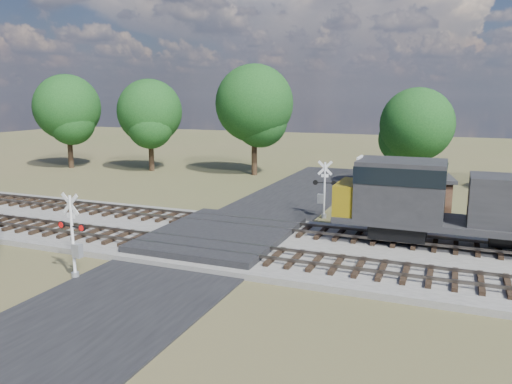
% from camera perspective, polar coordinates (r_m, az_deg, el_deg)
% --- Properties ---
extents(ground, '(160.00, 160.00, 0.00)m').
position_cam_1_polar(ground, '(27.31, -4.38, -5.92)').
color(ground, '#4E532C').
rests_on(ground, ground).
extents(ballast_bed, '(140.00, 10.00, 0.30)m').
position_cam_1_polar(ballast_bed, '(25.19, 17.22, -7.51)').
color(ballast_bed, gray).
rests_on(ballast_bed, ground).
extents(road, '(7.00, 60.00, 0.08)m').
position_cam_1_polar(road, '(27.30, -4.38, -5.84)').
color(road, black).
rests_on(road, ground).
extents(crossing_panel, '(7.00, 9.00, 0.62)m').
position_cam_1_polar(crossing_panel, '(27.65, -3.93, -5.02)').
color(crossing_panel, '#262628').
rests_on(crossing_panel, ground).
extents(track_near, '(140.00, 2.60, 0.33)m').
position_cam_1_polar(track_near, '(24.23, 0.18, -7.08)').
color(track_near, black).
rests_on(track_near, ballast_bed).
extents(track_far, '(140.00, 2.60, 0.33)m').
position_cam_1_polar(track_far, '(28.74, 3.88, -4.19)').
color(track_far, black).
rests_on(track_far, ballast_bed).
extents(crossing_signal_near, '(1.55, 0.35, 3.84)m').
position_cam_1_polar(crossing_signal_near, '(23.16, -20.05, -5.57)').
color(crossing_signal_near, silver).
rests_on(crossing_signal_near, ground).
extents(crossing_signal_far, '(1.53, 0.36, 3.81)m').
position_cam_1_polar(crossing_signal_far, '(32.74, 7.68, -0.27)').
color(crossing_signal_far, silver).
rests_on(crossing_signal_far, ground).
extents(equipment_shed, '(5.25, 5.25, 3.09)m').
position_cam_1_polar(equipment_shed, '(32.90, 17.36, -0.67)').
color(equipment_shed, '#43271C').
rests_on(equipment_shed, ground).
extents(treeline, '(76.38, 10.63, 10.96)m').
position_cam_1_polar(treeline, '(45.06, 12.95, 8.84)').
color(treeline, black).
rests_on(treeline, ground).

